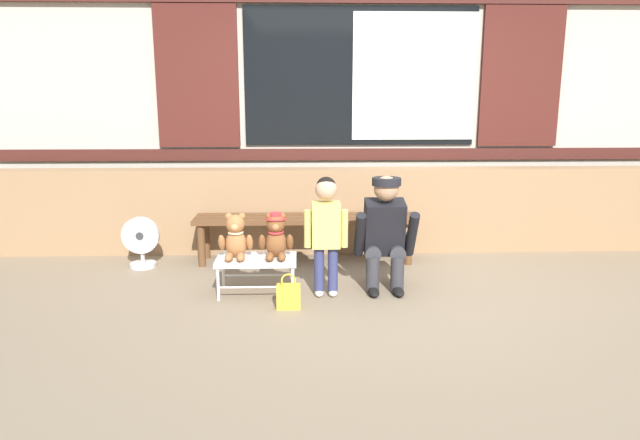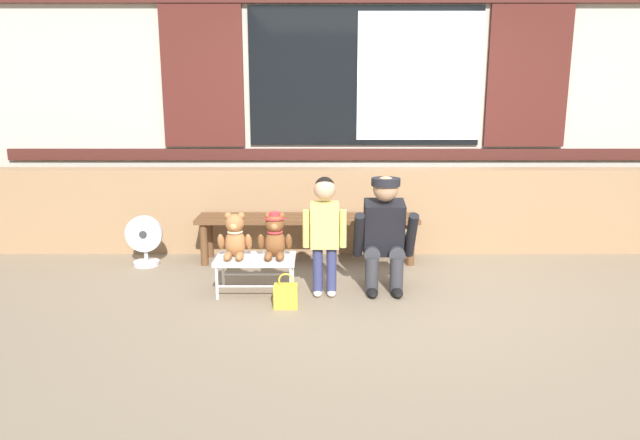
{
  "view_description": "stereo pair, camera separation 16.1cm",
  "coord_description": "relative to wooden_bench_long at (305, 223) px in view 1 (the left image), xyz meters",
  "views": [
    {
      "loc": [
        -0.63,
        -4.31,
        1.59
      ],
      "look_at": [
        -0.47,
        0.4,
        0.55
      ],
      "focal_mm": 32.44,
      "sensor_mm": 36.0,
      "label": 1
    },
    {
      "loc": [
        -0.47,
        -4.31,
        1.59
      ],
      "look_at": [
        -0.47,
        0.4,
        0.55
      ],
      "focal_mm": 32.44,
      "sensor_mm": 36.0,
      "label": 2
    }
  ],
  "objects": [
    {
      "name": "small_display_bench",
      "position": [
        -0.4,
        -0.91,
        -0.11
      ],
      "size": [
        0.64,
        0.36,
        0.3
      ],
      "color": "silver",
      "rests_on": "ground"
    },
    {
      "name": "ground_plane",
      "position": [
        0.59,
        -1.06,
        -0.37
      ],
      "size": [
        60.0,
        60.0,
        0.0
      ],
      "primitive_type": "plane",
      "color": "#84725B"
    },
    {
      "name": "handbag_on_ground",
      "position": [
        -0.14,
        -1.24,
        -0.28
      ],
      "size": [
        0.18,
        0.11,
        0.27
      ],
      "color": "gold",
      "rests_on": "ground"
    },
    {
      "name": "wooden_bench_long",
      "position": [
        0.0,
        0.0,
        0.0
      ],
      "size": [
        2.1,
        0.4,
        0.44
      ],
      "color": "brown",
      "rests_on": "ground"
    },
    {
      "name": "teddy_bear_plain",
      "position": [
        -0.56,
        -0.9,
        0.09
      ],
      "size": [
        0.28,
        0.26,
        0.36
      ],
      "color": "#A86B3D",
      "rests_on": "small_display_bench"
    },
    {
      "name": "shop_facade",
      "position": [
        0.59,
        0.88,
        1.27
      ],
      "size": [
        8.23,
        0.26,
        3.26
      ],
      "color": "#B7B2A3",
      "rests_on": "ground"
    },
    {
      "name": "adult_crouching",
      "position": [
        0.65,
        -0.83,
        0.11
      ],
      "size": [
        0.5,
        0.49,
        0.95
      ],
      "color": "#333338",
      "rests_on": "ground"
    },
    {
      "name": "floor_fan",
      "position": [
        -1.52,
        -0.15,
        -0.13
      ],
      "size": [
        0.34,
        0.24,
        0.48
      ],
      "color": "silver",
      "rests_on": "ground"
    },
    {
      "name": "teddy_bear_with_hat",
      "position": [
        -0.24,
        -0.9,
        0.1
      ],
      "size": [
        0.28,
        0.27,
        0.36
      ],
      "color": "brown",
      "rests_on": "small_display_bench"
    },
    {
      "name": "brick_low_wall",
      "position": [
        0.59,
        0.37,
        0.05
      ],
      "size": [
        8.06,
        0.25,
        0.85
      ],
      "primitive_type": "cube",
      "color": "#997551",
      "rests_on": "ground"
    },
    {
      "name": "child_standing",
      "position": [
        0.15,
        -0.97,
        0.22
      ],
      "size": [
        0.35,
        0.18,
        0.96
      ],
      "color": "navy",
      "rests_on": "ground"
    }
  ]
}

